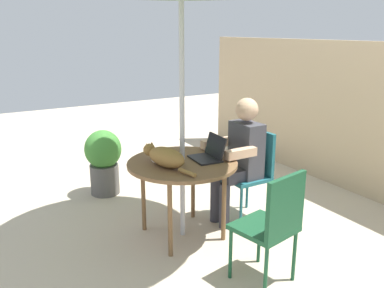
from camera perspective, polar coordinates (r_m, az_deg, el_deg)
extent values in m
plane|color=#BCAD93|center=(3.91, -1.30, -12.57)|extent=(14.00, 14.00, 0.00)
cube|color=tan|center=(5.05, 21.75, 3.41)|extent=(5.42, 0.08, 1.74)
cylinder|color=brown|center=(3.62, -1.36, -2.73)|extent=(0.99, 0.99, 0.03)
cylinder|color=brown|center=(3.68, 4.51, -8.52)|extent=(0.04, 0.04, 0.69)
cylinder|color=brown|center=(4.09, 0.14, -5.84)|extent=(0.04, 0.04, 0.69)
cylinder|color=brown|center=(3.87, -6.86, -7.31)|extent=(0.04, 0.04, 0.69)
cylinder|color=brown|center=(3.42, -3.10, -10.45)|extent=(0.04, 0.04, 0.69)
cylinder|color=#B7B7BC|center=(3.51, -1.41, 3.96)|extent=(0.04, 0.04, 2.27)
cube|color=#1E606B|center=(4.09, 7.47, -4.64)|extent=(0.40, 0.40, 0.04)
cube|color=#1E606B|center=(4.12, 9.57, -1.07)|extent=(0.40, 0.04, 0.44)
cylinder|color=#1E606B|center=(4.15, 10.68, -7.83)|extent=(0.03, 0.03, 0.42)
cylinder|color=#1E606B|center=(4.39, 7.77, -6.34)|extent=(0.03, 0.03, 0.42)
cylinder|color=#1E606B|center=(4.20, 4.09, -7.28)|extent=(0.03, 0.03, 0.42)
cylinder|color=#1E606B|center=(3.95, 6.91, -8.92)|extent=(0.03, 0.03, 0.42)
cube|color=#194C2D|center=(3.12, 10.04, -11.50)|extent=(0.47, 0.47, 0.04)
cube|color=#194C2D|center=(2.93, 13.04, -8.47)|extent=(0.11, 0.40, 0.44)
cylinder|color=#194C2D|center=(3.03, 10.33, -17.41)|extent=(0.03, 0.03, 0.42)
cylinder|color=#194C2D|center=(3.27, 14.18, -14.99)|extent=(0.03, 0.03, 0.42)
cylinder|color=#194C2D|center=(3.44, 9.42, -13.03)|extent=(0.03, 0.03, 0.42)
cylinder|color=#194C2D|center=(3.22, 5.43, -15.09)|extent=(0.03, 0.03, 0.42)
cube|color=#3F3F47|center=(4.00, 7.62, -0.77)|extent=(0.34, 0.20, 0.54)
sphere|color=#DBAD89|center=(3.90, 7.72, 4.85)|extent=(0.22, 0.22, 0.22)
cube|color=#383842|center=(4.04, 5.13, -3.79)|extent=(0.12, 0.30, 0.12)
cylinder|color=#383842|center=(4.06, 3.29, -7.85)|extent=(0.10, 0.10, 0.45)
cube|color=#383842|center=(3.92, 6.49, -4.47)|extent=(0.12, 0.30, 0.12)
cylinder|color=#383842|center=(3.94, 4.59, -8.65)|extent=(0.10, 0.10, 0.45)
cube|color=#DBAD89|center=(4.01, 3.41, 0.16)|extent=(0.08, 0.32, 0.08)
cube|color=#DBAD89|center=(3.70, 6.86, -1.29)|extent=(0.08, 0.32, 0.08)
cube|color=black|center=(3.67, 1.82, -2.09)|extent=(0.32, 0.24, 0.02)
cube|color=black|center=(3.69, 3.27, -0.28)|extent=(0.30, 0.08, 0.20)
cube|color=black|center=(3.69, 3.39, -0.26)|extent=(0.30, 0.08, 0.20)
ellipsoid|color=olive|center=(3.47, -3.60, -1.87)|extent=(0.44, 0.29, 0.17)
sphere|color=olive|center=(3.63, -6.02, -0.80)|extent=(0.11, 0.11, 0.11)
ellipsoid|color=white|center=(3.56, -4.78, -2.08)|extent=(0.15, 0.15, 0.09)
cylinder|color=olive|center=(3.28, -0.68, -4.04)|extent=(0.18, 0.08, 0.04)
cone|color=olive|center=(3.63, -5.67, 0.05)|extent=(0.04, 0.04, 0.03)
cone|color=olive|center=(3.60, -6.41, -0.13)|extent=(0.04, 0.04, 0.03)
cylinder|color=#595654|center=(4.85, -12.16, -4.83)|extent=(0.33, 0.33, 0.35)
ellipsoid|color=#3D7F33|center=(4.73, -12.41, -0.72)|extent=(0.42, 0.42, 0.44)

